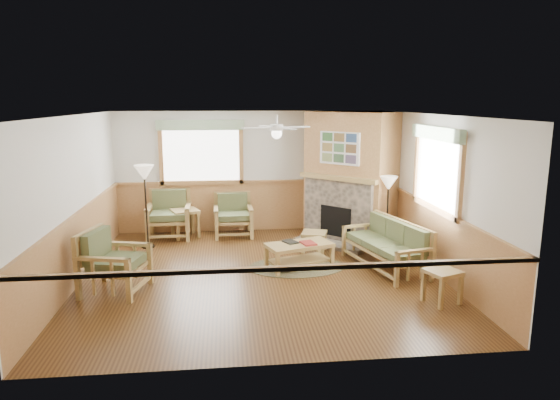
{
  "coord_description": "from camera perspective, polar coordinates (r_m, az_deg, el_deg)",
  "views": [
    {
      "loc": [
        -0.56,
        -8.13,
        2.94
      ],
      "look_at": [
        0.4,
        0.7,
        1.15
      ],
      "focal_mm": 32.0,
      "sensor_mm": 36.0,
      "label": 1
    }
  ],
  "objects": [
    {
      "name": "braided_rug",
      "position": [
        9.0,
        1.9,
        -7.63
      ],
      "size": [
        2.09,
        2.09,
        0.01
      ],
      "primitive_type": "cylinder",
      "rotation": [
        0.0,
        0.0,
        -0.25
      ],
      "color": "brown",
      "rests_on": "floor"
    },
    {
      "name": "ceiling_fan",
      "position": [
        8.48,
        -0.38,
        9.5
      ],
      "size": [
        1.59,
        1.59,
        0.36
      ],
      "primitive_type": null,
      "rotation": [
        0.0,
        0.0,
        0.35
      ],
      "color": "white",
      "rests_on": "ceiling"
    },
    {
      "name": "armchair_left",
      "position": [
        8.16,
        -18.36,
        -6.68
      ],
      "size": [
        1.06,
        1.06,
        0.98
      ],
      "primitive_type": null,
      "rotation": [
        0.0,
        0.0,
        1.32
      ],
      "color": "#A7884E",
      "rests_on": "floor"
    },
    {
      "name": "wainscot",
      "position": [
        8.5,
        -2.18,
        -4.96
      ],
      "size": [
        6.0,
        6.0,
        1.1
      ],
      "primitive_type": null,
      "color": "#AD7A47",
      "rests_on": "floor"
    },
    {
      "name": "wall_back",
      "position": [
        11.26,
        -3.3,
        3.26
      ],
      "size": [
        6.0,
        0.02,
        2.7
      ],
      "primitive_type": "cube",
      "color": "silver",
      "rests_on": "floor"
    },
    {
      "name": "floor_lamp_left",
      "position": [
        10.32,
        -15.06,
        -0.73
      ],
      "size": [
        0.46,
        0.46,
        1.69
      ],
      "primitive_type": null,
      "rotation": [
        0.0,
        0.0,
        -0.23
      ],
      "color": "black",
      "rests_on": "floor"
    },
    {
      "name": "end_table_sofa",
      "position": [
        7.79,
        18.01,
        -9.38
      ],
      "size": [
        0.58,
        0.56,
        0.5
      ],
      "primitive_type": null,
      "rotation": [
        0.0,
        0.0,
        0.37
      ],
      "color": "#A7884E",
      "rests_on": "floor"
    },
    {
      "name": "book_red",
      "position": [
        8.78,
        3.25,
        -4.85
      ],
      "size": [
        0.29,
        0.35,
        0.03
      ],
      "primitive_type": "cube",
      "rotation": [
        0.0,
        0.0,
        0.26
      ],
      "color": "maroon",
      "rests_on": "coffee_table"
    },
    {
      "name": "wall_right",
      "position": [
        9.02,
        17.16,
        0.72
      ],
      "size": [
        0.02,
        6.0,
        2.7
      ],
      "primitive_type": "cube",
      "color": "silver",
      "rests_on": "floor"
    },
    {
      "name": "footstool",
      "position": [
        9.83,
        3.92,
        -4.8
      ],
      "size": [
        0.59,
        0.59,
        0.4
      ],
      "primitive_type": null,
      "rotation": [
        0.0,
        0.0,
        -0.32
      ],
      "color": "#A7884E",
      "rests_on": "floor"
    },
    {
      "name": "coffee_table",
      "position": [
        8.88,
        2.21,
        -6.39
      ],
      "size": [
        1.26,
        0.9,
        0.46
      ],
      "primitive_type": null,
      "rotation": [
        0.0,
        0.0,
        0.32
      ],
      "color": "#A7884E",
      "rests_on": "floor"
    },
    {
      "name": "window_back",
      "position": [
        11.11,
        -9.1,
        9.14
      ],
      "size": [
        1.9,
        0.16,
        1.5
      ],
      "primitive_type": null,
      "color": "white",
      "rests_on": "wall_back"
    },
    {
      "name": "floor_lamp_right",
      "position": [
        9.96,
        12.16,
        -1.56
      ],
      "size": [
        0.42,
        0.42,
        1.5
      ],
      "primitive_type": null,
      "rotation": [
        0.0,
        0.0,
        -0.25
      ],
      "color": "black",
      "rests_on": "floor"
    },
    {
      "name": "armchair_back_left",
      "position": [
        11.03,
        -12.59,
        -1.63
      ],
      "size": [
        0.92,
        0.92,
        1.01
      ],
      "primitive_type": null,
      "rotation": [
        0.0,
        0.0,
        0.02
      ],
      "color": "#A7884E",
      "rests_on": "floor"
    },
    {
      "name": "ceiling",
      "position": [
        8.15,
        -2.3,
        9.69
      ],
      "size": [
        6.0,
        6.0,
        0.01
      ],
      "primitive_type": "cube",
      "color": "white",
      "rests_on": "floor"
    },
    {
      "name": "wall_front",
      "position": [
        5.4,
        0.03,
        -5.74
      ],
      "size": [
        6.0,
        0.02,
        2.7
      ],
      "primitive_type": "cube",
      "color": "silver",
      "rests_on": "floor"
    },
    {
      "name": "floor",
      "position": [
        8.67,
        -2.15,
        -8.48
      ],
      "size": [
        6.0,
        6.0,
        0.01
      ],
      "primitive_type": "cube",
      "color": "#503116",
      "rests_on": "ground"
    },
    {
      "name": "end_table_chairs",
      "position": [
        11.04,
        -10.78,
        -2.63
      ],
      "size": [
        0.69,
        0.68,
        0.61
      ],
      "primitive_type": null,
      "rotation": [
        0.0,
        0.0,
        0.36
      ],
      "color": "#A7884E",
      "rests_on": "floor"
    },
    {
      "name": "wall_left",
      "position": [
        8.64,
        -22.49,
        -0.1
      ],
      "size": [
        0.02,
        6.0,
        2.7
      ],
      "primitive_type": "cube",
      "color": "silver",
      "rests_on": "floor"
    },
    {
      "name": "sofa",
      "position": [
        9.05,
        11.92,
        -5.04
      ],
      "size": [
        1.96,
        1.19,
        0.84
      ],
      "primitive_type": null,
      "rotation": [
        0.0,
        0.0,
        -1.31
      ],
      "color": "#A7884E",
      "rests_on": "floor"
    },
    {
      "name": "fireplace",
      "position": [
        10.63,
        8.09,
        2.68
      ],
      "size": [
        3.11,
        3.11,
        2.7
      ],
      "primitive_type": null,
      "rotation": [
        0.0,
        0.0,
        -0.79
      ],
      "color": "#AD7A47",
      "rests_on": "floor"
    },
    {
      "name": "armchair_back_right",
      "position": [
        10.97,
        -5.36,
        -1.74
      ],
      "size": [
        0.84,
        0.84,
        0.92
      ],
      "primitive_type": null,
      "rotation": [
        0.0,
        0.0,
        0.03
      ],
      "color": "#A7884E",
      "rests_on": "floor"
    },
    {
      "name": "window_right",
      "position": [
        8.69,
        17.89,
        8.14
      ],
      "size": [
        0.16,
        1.9,
        1.5
      ],
      "primitive_type": null,
      "color": "white",
      "rests_on": "wall_right"
    },
    {
      "name": "book_dark",
      "position": [
        8.86,
        1.2,
        -4.73
      ],
      "size": [
        0.3,
        0.33,
        0.03
      ],
      "primitive_type": "cube",
      "rotation": [
        0.0,
        0.0,
        0.45
      ],
      "color": "black",
      "rests_on": "coffee_table"
    }
  ]
}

